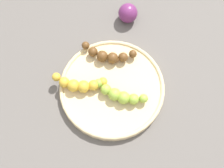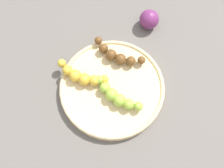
{
  "view_description": "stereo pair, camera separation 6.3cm",
  "coord_description": "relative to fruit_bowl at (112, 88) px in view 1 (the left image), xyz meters",
  "views": [
    {
      "loc": [
        -0.05,
        -0.22,
        0.63
      ],
      "look_at": [
        0.0,
        0.0,
        0.04
      ],
      "focal_mm": 43.12,
      "sensor_mm": 36.0,
      "label": 1
    },
    {
      "loc": [
        0.01,
        -0.23,
        0.63
      ],
      "look_at": [
        0.0,
        0.0,
        0.04
      ],
      "focal_mm": 43.12,
      "sensor_mm": 36.0,
      "label": 2
    }
  ],
  "objects": [
    {
      "name": "plum_purple",
      "position": [
        0.09,
        0.19,
        0.01
      ],
      "size": [
        0.05,
        0.05,
        0.05
      ],
      "primitive_type": "sphere",
      "color": "#662659",
      "rests_on": "ground_plane"
    },
    {
      "name": "ground_plane",
      "position": [
        0.0,
        0.0,
        -0.01
      ],
      "size": [
        2.4,
        2.4,
        0.0
      ],
      "primitive_type": "plane",
      "color": "#56514C"
    },
    {
      "name": "banana_spotted",
      "position": [
        -0.08,
        0.02,
        0.02
      ],
      "size": [
        0.13,
        0.07,
        0.03
      ],
      "rotation": [
        0.0,
        0.0,
        4.37
      ],
      "color": "gold",
      "rests_on": "fruit_bowl"
    },
    {
      "name": "banana_green",
      "position": [
        0.01,
        -0.03,
        0.02
      ],
      "size": [
        0.11,
        0.08,
        0.03
      ],
      "rotation": [
        0.0,
        0.0,
        4.12
      ],
      "color": "#8CAD38",
      "rests_on": "fruit_bowl"
    },
    {
      "name": "banana_overripe",
      "position": [
        0.01,
        0.08,
        0.02
      ],
      "size": [
        0.13,
        0.08,
        0.03
      ],
      "rotation": [
        0.0,
        0.0,
        4.27
      ],
      "color": "#593819",
      "rests_on": "fruit_bowl"
    },
    {
      "name": "fruit_bowl",
      "position": [
        0.0,
        0.0,
        0.0
      ],
      "size": [
        0.26,
        0.26,
        0.02
      ],
      "color": "#D1B784",
      "rests_on": "ground_plane"
    }
  ]
}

